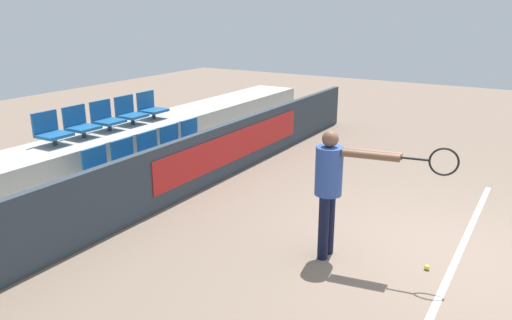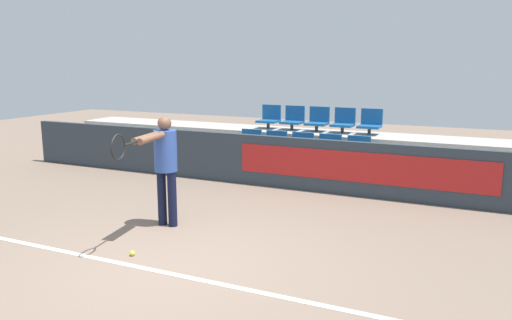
# 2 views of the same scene
# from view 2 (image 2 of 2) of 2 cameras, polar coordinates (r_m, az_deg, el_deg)

# --- Properties ---
(ground_plane) EXTENTS (30.00, 30.00, 0.00)m
(ground_plane) POSITION_cam_2_polar(r_m,az_deg,el_deg) (6.19, -10.52, -11.67)
(ground_plane) COLOR #7A6656
(court_baseline) EXTENTS (5.85, 0.08, 0.01)m
(court_baseline) POSITION_cam_2_polar(r_m,az_deg,el_deg) (6.05, -11.58, -12.23)
(court_baseline) COLOR white
(court_baseline) RESTS_ON ground
(barrier_wall) EXTENTS (12.64, 0.14, 0.99)m
(barrier_wall) POSITION_cam_2_polar(r_m,az_deg,el_deg) (9.49, 3.80, -0.33)
(barrier_wall) COLOR #2D3842
(barrier_wall) RESTS_ON ground
(bleacher_tier_front) EXTENTS (12.24, 1.08, 0.44)m
(bleacher_tier_front) POSITION_cam_2_polar(r_m,az_deg,el_deg) (10.13, 4.85, -1.21)
(bleacher_tier_front) COLOR #ADA89E
(bleacher_tier_front) RESTS_ON ground
(bleacher_tier_middle) EXTENTS (12.24, 1.08, 0.88)m
(bleacher_tier_middle) POSITION_cam_2_polar(r_m,az_deg,el_deg) (11.10, 6.78, 0.99)
(bleacher_tier_middle) COLOR #ADA89E
(bleacher_tier_middle) RESTS_ON ground
(stadium_chair_0) EXTENTS (0.46, 0.44, 0.53)m
(stadium_chair_0) POSITION_cam_2_polar(r_m,az_deg,el_deg) (10.60, -0.77, 1.88)
(stadium_chair_0) COLOR #333333
(stadium_chair_0) RESTS_ON bleacher_tier_front
(stadium_chair_1) EXTENTS (0.46, 0.44, 0.53)m
(stadium_chair_1) POSITION_cam_2_polar(r_m,az_deg,el_deg) (10.37, 2.12, 1.66)
(stadium_chair_1) COLOR #333333
(stadium_chair_1) RESTS_ON bleacher_tier_front
(stadium_chair_2) EXTENTS (0.46, 0.44, 0.53)m
(stadium_chair_2) POSITION_cam_2_polar(r_m,az_deg,el_deg) (10.16, 5.14, 1.43)
(stadium_chair_2) COLOR #333333
(stadium_chair_2) RESTS_ON bleacher_tier_front
(stadium_chair_3) EXTENTS (0.46, 0.44, 0.53)m
(stadium_chair_3) POSITION_cam_2_polar(r_m,az_deg,el_deg) (9.99, 8.27, 1.18)
(stadium_chair_3) COLOR #333333
(stadium_chair_3) RESTS_ON bleacher_tier_front
(stadium_chair_4) EXTENTS (0.46, 0.44, 0.53)m
(stadium_chair_4) POSITION_cam_2_polar(r_m,az_deg,el_deg) (9.84, 11.51, 0.93)
(stadium_chair_4) COLOR #333333
(stadium_chair_4) RESTS_ON bleacher_tier_front
(stadium_chair_5) EXTENTS (0.46, 0.44, 0.53)m
(stadium_chair_5) POSITION_cam_2_polar(r_m,az_deg,el_deg) (11.52, 1.55, 4.82)
(stadium_chair_5) COLOR #333333
(stadium_chair_5) RESTS_ON bleacher_tier_middle
(stadium_chair_6) EXTENTS (0.46, 0.44, 0.53)m
(stadium_chair_6) POSITION_cam_2_polar(r_m,az_deg,el_deg) (11.31, 4.26, 4.67)
(stadium_chair_6) COLOR #333333
(stadium_chair_6) RESTS_ON bleacher_tier_middle
(stadium_chair_7) EXTENTS (0.46, 0.44, 0.53)m
(stadium_chair_7) POSITION_cam_2_polar(r_m,az_deg,el_deg) (11.12, 7.07, 4.51)
(stadium_chair_7) COLOR #333333
(stadium_chair_7) RESTS_ON bleacher_tier_middle
(stadium_chair_8) EXTENTS (0.46, 0.44, 0.53)m
(stadium_chair_8) POSITION_cam_2_polar(r_m,az_deg,el_deg) (10.96, 9.96, 4.33)
(stadium_chair_8) COLOR #333333
(stadium_chair_8) RESTS_ON bleacher_tier_middle
(stadium_chair_9) EXTENTS (0.46, 0.44, 0.53)m
(stadium_chair_9) POSITION_cam_2_polar(r_m,az_deg,el_deg) (10.82, 12.94, 4.13)
(stadium_chair_9) COLOR #333333
(stadium_chair_9) RESTS_ON bleacher_tier_middle
(tennis_player) EXTENTS (0.41, 1.58, 1.62)m
(tennis_player) POSITION_cam_2_polar(r_m,az_deg,el_deg) (7.27, -10.54, 0.05)
(tennis_player) COLOR black
(tennis_player) RESTS_ON ground
(tennis_ball) EXTENTS (0.07, 0.07, 0.07)m
(tennis_ball) POSITION_cam_2_polar(r_m,az_deg,el_deg) (6.52, -13.95, -10.31)
(tennis_ball) COLOR #CCDB33
(tennis_ball) RESTS_ON ground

